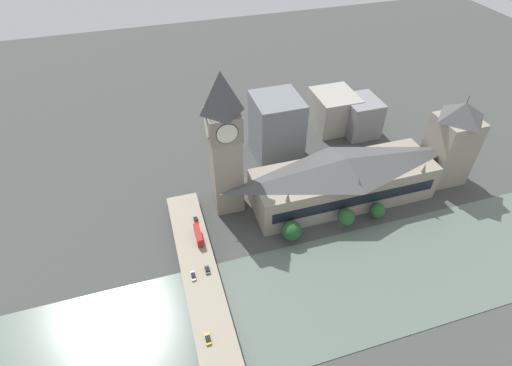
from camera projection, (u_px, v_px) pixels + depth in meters
ground_plane at (341, 224)px, 193.47m from camera, size 600.00×600.00×0.00m
river_water at (375, 278)px, 169.68m from camera, size 53.66×360.00×0.30m
parliament_hall at (344, 179)px, 199.03m from camera, size 28.27×91.94×25.81m
clock_tower at (224, 142)px, 178.74m from camera, size 14.90×14.90×72.66m
victoria_tower at (451, 142)px, 205.56m from camera, size 19.48×19.48×49.89m
road_bridge at (210, 317)px, 151.19m from camera, size 139.32×14.90×5.55m
double_decker_bus_rear at (198, 235)px, 177.39m from camera, size 11.15×2.65×4.69m
car_northbound_lead at (196, 220)px, 187.03m from camera, size 4.07×1.92×1.49m
car_northbound_mid at (207, 270)px, 165.54m from camera, size 4.43×1.88×1.35m
car_northbound_tail at (193, 276)px, 163.24m from camera, size 4.79×1.82×1.39m
car_southbound_mid at (208, 339)px, 142.62m from camera, size 4.39×1.89×1.50m
city_block_west at (360, 116)px, 246.83m from camera, size 23.25×20.15×22.60m
city_block_center at (333, 111)px, 251.53m from camera, size 27.79×24.84×23.00m
city_block_east at (276, 128)px, 224.10m from camera, size 27.32×25.46×36.89m
tree_embankment_near at (291, 231)px, 181.88m from camera, size 9.38×9.38×10.95m
tree_embankment_mid at (377, 210)px, 192.89m from camera, size 7.45×7.45×9.19m
tree_embankment_far at (346, 217)px, 187.89m from camera, size 8.24×8.24×10.62m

